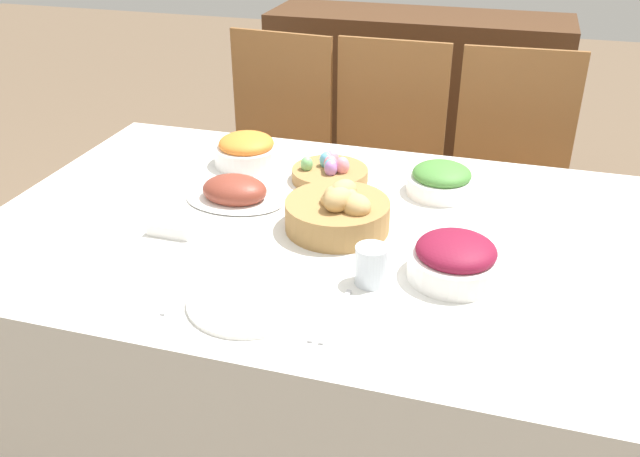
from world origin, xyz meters
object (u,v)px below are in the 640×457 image
bread_basket (339,211)px  egg_basket (330,172)px  chair_far_right (508,188)px  chair_far_center (382,174)px  chair_far_left (271,161)px  fork (182,289)px  carrot_bowl (247,150)px  butter_dish (173,227)px  spoon (336,316)px  green_salad_bowl (441,180)px  sideboard (413,117)px  beet_salad_bowl (455,259)px  drinking_cup (371,265)px  knife (322,313)px  ham_platter (235,192)px  dinner_plate (250,300)px

bread_basket → egg_basket: (-0.10, 0.28, -0.03)m
chair_far_right → chair_far_center: 0.47m
bread_basket → egg_basket: size_ratio=1.19×
chair_far_left → egg_basket: size_ratio=4.63×
chair_far_center → fork: 1.28m
carrot_bowl → butter_dish: carrot_bowl is taller
bread_basket → butter_dish: size_ratio=2.34×
spoon → green_salad_bowl: bearing=81.3°
sideboard → bread_basket: size_ratio=5.24×
beet_salad_bowl → chair_far_left: bearing=128.5°
chair_far_center → spoon: chair_far_center is taller
chair_far_left → green_salad_bowl: bearing=-33.6°
spoon → butter_dish: bearing=156.8°
beet_salad_bowl → green_salad_bowl: beet_salad_bowl is taller
sideboard → green_salad_bowl: bearing=-78.3°
bread_basket → butter_dish: (-0.39, -0.13, -0.04)m
drinking_cup → egg_basket: bearing=115.0°
spoon → egg_basket: bearing=109.0°
chair_far_right → beet_salad_bowl: (-0.10, -1.02, 0.27)m
chair_far_center → spoon: bearing=-82.3°
fork → spoon: (0.34, 0.00, 0.00)m
fork → green_salad_bowl: bearing=51.8°
knife → butter_dish: bearing=150.8°
carrot_bowl → butter_dish: bearing=-91.8°
ham_platter → fork: (0.06, -0.44, -0.02)m
dinner_plate → butter_dish: bearing=142.0°
sideboard → drinking_cup: (0.21, -1.94, 0.33)m
ham_platter → beet_salad_bowl: beet_salad_bowl is taller
ham_platter → sideboard: bearing=81.9°
chair_far_right → fork: bearing=-120.3°
green_salad_bowl → butter_dish: green_salad_bowl is taller
dinner_plate → egg_basket: bearing=90.5°
beet_salad_bowl → fork: 0.60m
carrot_bowl → bread_basket: bearing=-40.8°
ham_platter → beet_salad_bowl: bearing=-19.7°
dinner_plate → fork: dinner_plate is taller
chair_far_center → egg_basket: bearing=-93.2°
egg_basket → dinner_plate: size_ratio=0.83×
dinner_plate → drinking_cup: bearing=32.4°
dinner_plate → knife: 0.16m
chair_far_right → drinking_cup: (-0.27, -1.10, 0.27)m
carrot_bowl → sideboard: bearing=78.0°
fork → chair_far_right: bearing=59.8°
knife → ham_platter: bearing=128.1°
egg_basket → fork: size_ratio=1.14×
knife → sideboard: bearing=91.6°
carrot_bowl → fork: size_ratio=1.02×
ham_platter → fork: bearing=-82.3°
green_salad_bowl → chair_far_center: bearing=115.2°
chair_far_right → ham_platter: (-0.72, -0.80, 0.25)m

